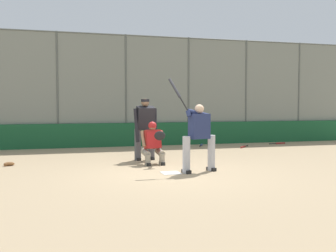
% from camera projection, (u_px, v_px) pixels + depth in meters
% --- Properties ---
extents(ground_plane, '(160.00, 160.00, 0.00)m').
position_uv_depth(ground_plane, '(171.00, 173.00, 9.17)').
color(ground_plane, tan).
extents(home_plate_marker, '(0.43, 0.43, 0.01)m').
position_uv_depth(home_plate_marker, '(171.00, 173.00, 9.17)').
color(home_plate_marker, white).
rests_on(home_plate_marker, ground_plane).
extents(backstop_fence, '(20.41, 0.08, 4.29)m').
position_uv_depth(backstop_fence, '(126.00, 88.00, 15.10)').
color(backstop_fence, '#515651').
rests_on(backstop_fence, ground_plane).
extents(padding_wall, '(19.92, 0.18, 0.90)m').
position_uv_depth(padding_wall, '(127.00, 135.00, 15.10)').
color(padding_wall, '#19512D').
rests_on(padding_wall, ground_plane).
extents(bleachers_beyond, '(14.23, 2.50, 1.48)m').
position_uv_depth(bleachers_beyond, '(59.00, 131.00, 16.94)').
color(bleachers_beyond, slate).
rests_on(bleachers_beyond, ground_plane).
extents(batter_at_plate, '(1.13, 0.58, 2.23)m').
position_uv_depth(batter_at_plate, '(199.00, 135.00, 9.30)').
color(batter_at_plate, '#B7B7BC').
rests_on(batter_at_plate, ground_plane).
extents(catcher_behind_plate, '(0.61, 0.72, 1.15)m').
position_uv_depth(catcher_behind_plate, '(153.00, 142.00, 10.49)').
color(catcher_behind_plate, gray).
rests_on(catcher_behind_plate, ground_plane).
extents(umpire_home, '(0.72, 0.48, 1.77)m').
position_uv_depth(umpire_home, '(145.00, 127.00, 11.28)').
color(umpire_home, '#4C4C51').
rests_on(umpire_home, ground_plane).
extents(spare_bat_by_padding, '(0.60, 0.61, 0.07)m').
position_uv_depth(spare_bat_by_padding, '(243.00, 147.00, 14.65)').
color(spare_bat_by_padding, black).
rests_on(spare_bat_by_padding, ground_plane).
extents(spare_bat_third_base_side, '(0.80, 0.21, 0.07)m').
position_uv_depth(spare_bat_third_base_side, '(279.00, 143.00, 15.95)').
color(spare_bat_third_base_side, black).
rests_on(spare_bat_third_base_side, ground_plane).
extents(spare_bat_first_base_side, '(0.41, 0.74, 0.07)m').
position_uv_depth(spare_bat_first_base_side, '(201.00, 145.00, 15.30)').
color(spare_bat_first_base_side, black).
rests_on(spare_bat_first_base_side, ground_plane).
extents(fielding_glove_on_dirt, '(0.27, 0.21, 0.10)m').
position_uv_depth(fielding_glove_on_dirt, '(9.00, 164.00, 10.28)').
color(fielding_glove_on_dirt, brown).
rests_on(fielding_glove_on_dirt, ground_plane).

